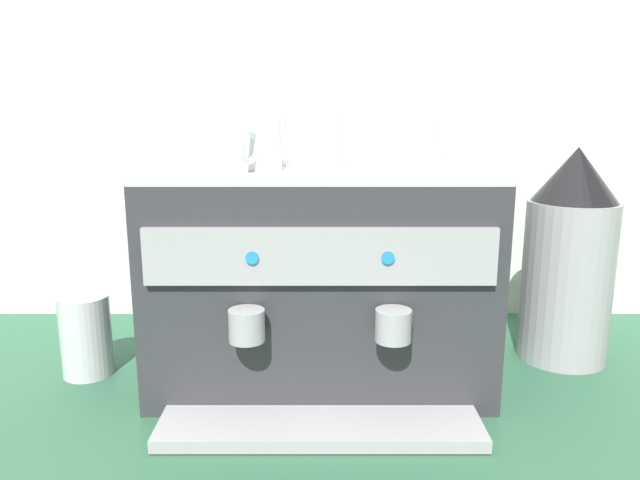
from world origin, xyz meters
The scene contains 11 objects.
ground_plane centered at (0.00, 0.00, 0.00)m, with size 4.00×4.00×0.00m, color #28563D.
tiled_backsplash_wall centered at (0.00, 0.33, 0.57)m, with size 2.80×0.03×1.14m, color silver.
espresso_machine centered at (0.00, -0.01, 0.20)m, with size 0.59×0.50×0.40m.
ceramic_cup_0 centered at (0.00, 0.02, 0.44)m, with size 0.08×0.12×0.08m.
ceramic_cup_1 centered at (-0.09, 0.00, 0.44)m, with size 0.08×0.10×0.08m.
ceramic_cup_2 centered at (-0.09, -0.11, 0.44)m, with size 0.07×0.10×0.08m.
ceramic_cup_3 centered at (0.20, 0.11, 0.43)m, with size 0.10×0.06×0.07m.
ceramic_bowl_0 centered at (0.14, -0.10, 0.41)m, with size 0.12×0.12×0.03m.
ceramic_bowl_1 centered at (-0.18, 0.11, 0.42)m, with size 0.09×0.09×0.04m.
coffee_grinder centered at (0.49, 0.05, 0.21)m, with size 0.17×0.17×0.43m.
milk_pitcher centered at (-0.44, -0.03, 0.08)m, with size 0.09×0.09×0.16m, color #B7B7BC.
Camera 1 is at (0.00, -1.08, 0.49)m, focal length 33.27 mm.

